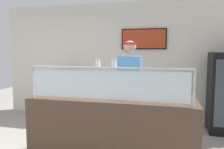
{
  "coord_description": "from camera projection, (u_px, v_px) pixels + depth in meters",
  "views": [
    {
      "loc": [
        1.86,
        -2.54,
        1.59
      ],
      "look_at": [
        1.1,
        0.42,
        1.26
      ],
      "focal_mm": 35.56,
      "sensor_mm": 36.0,
      "label": 1
    }
  ],
  "objects": [
    {
      "name": "worker_figure",
      "position": [
        130.0,
        86.0,
        3.76
      ],
      "size": [
        0.41,
        0.5,
        1.76
      ],
      "color": "#23232D",
      "rests_on": "ground"
    },
    {
      "name": "pizza_box_stack",
      "position": [
        59.0,
        76.0,
        5.09
      ],
      "size": [
        0.46,
        0.45,
        0.27
      ],
      "color": "tan",
      "rests_on": "prep_shelf"
    },
    {
      "name": "serving_counter",
      "position": [
        113.0,
        131.0,
        3.11
      ],
      "size": [
        2.24,
        0.76,
        0.95
      ],
      "primitive_type": "cube",
      "color": "#4C3828",
      "rests_on": "ground"
    },
    {
      "name": "prep_shelf",
      "position": [
        59.0,
        100.0,
        5.15
      ],
      "size": [
        0.7,
        0.55,
        0.89
      ],
      "primitive_type": "cube",
      "color": "#B7BABF",
      "rests_on": "ground"
    },
    {
      "name": "shop_rear_unit",
      "position": [
        136.0,
        61.0,
        5.1
      ],
      "size": [
        6.64,
        0.13,
        2.7
      ],
      "color": "silver",
      "rests_on": "ground"
    },
    {
      "name": "parmesan_shaker",
      "position": [
        98.0,
        64.0,
        2.73
      ],
      "size": [
        0.06,
        0.06,
        0.09
      ],
      "color": "white",
      "rests_on": "sneeze_guard"
    },
    {
      "name": "ground_plane",
      "position": [
        122.0,
        145.0,
        3.76
      ],
      "size": [
        12.0,
        12.0,
        0.0
      ],
      "primitive_type": "plane",
      "color": "gray",
      "rests_on": "ground"
    },
    {
      "name": "pizza_tray",
      "position": [
        123.0,
        96.0,
        3.09
      ],
      "size": [
        0.5,
        0.5,
        0.04
      ],
      "color": "#9EA0A8",
      "rests_on": "serving_counter"
    },
    {
      "name": "pepper_flake_shaker",
      "position": [
        114.0,
        64.0,
        2.68
      ],
      "size": [
        0.06,
        0.06,
        0.09
      ],
      "color": "white",
      "rests_on": "sneeze_guard"
    },
    {
      "name": "pizza_server",
      "position": [
        121.0,
        94.0,
        3.07
      ],
      "size": [
        0.14,
        0.29,
        0.01
      ],
      "primitive_type": "cube",
      "rotation": [
        0.0,
        0.0,
        0.23
      ],
      "color": "#ADAFB7",
      "rests_on": "pizza_tray"
    },
    {
      "name": "sneeze_guard",
      "position": [
        106.0,
        80.0,
        2.72
      ],
      "size": [
        2.07,
        0.06,
        0.44
      ],
      "color": "#B2B5BC",
      "rests_on": "serving_counter"
    }
  ]
}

